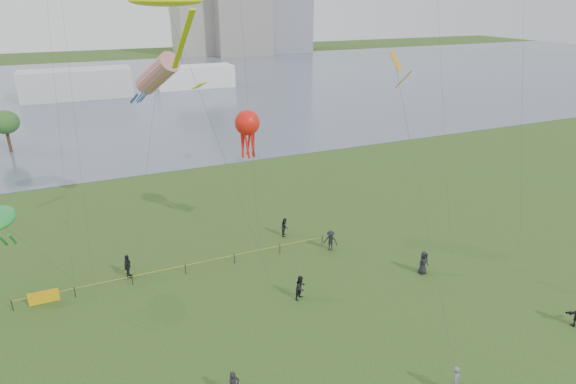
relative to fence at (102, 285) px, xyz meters
name	(u,v)px	position (x,y,z in m)	size (l,w,h in m)	color
lake	(134,90)	(12.42, 84.36, -0.53)	(400.00, 120.00, 0.08)	slate
building_mid	(237,0)	(58.42, 146.36, 18.45)	(20.00, 20.00, 38.00)	gray
building_low	(196,15)	(44.42, 152.36, 13.45)	(16.00, 18.00, 28.00)	gray
pavilion_left	(77,84)	(0.42, 79.36, 2.45)	(22.00, 8.00, 6.00)	silver
pavilion_right	(195,77)	(26.42, 82.36, 1.95)	(18.00, 7.00, 5.00)	white
fence	(102,285)	(0.00, 0.00, 0.00)	(24.07, 0.07, 1.05)	black
kite_flyer	(456,381)	(16.82, -18.17, 0.40)	(0.70, 0.46, 1.91)	slate
spectator_a	(301,287)	(12.98, -6.62, 0.37)	(0.89, 0.70, 1.84)	black
spectator_b	(330,241)	(18.30, -1.17, 0.36)	(1.18, 0.68, 1.82)	black
spectator_c	(128,266)	(1.98, 1.26, 0.40)	(1.12, 0.47, 1.91)	black
spectator_d	(423,263)	(23.18, -7.33, 0.39)	(0.92, 0.60, 1.89)	black
spectator_g	(285,227)	(15.82, 2.89, 0.30)	(0.83, 0.65, 1.72)	black
kite_stingray	(167,2)	(6.98, 2.56, 19.27)	(7.06, 10.07, 20.31)	#3F3F42
kite_windsock	(157,74)	(6.55, 7.25, 13.84)	(5.92, 7.61, 16.28)	#3F3F42
kite_octopus	(247,124)	(12.82, 3.68, 9.93)	(2.65, 9.59, 11.62)	#3F3F42
kite_delta	(400,78)	(18.91, -8.04, 14.94)	(2.21, 10.98, 17.02)	#3F3F42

